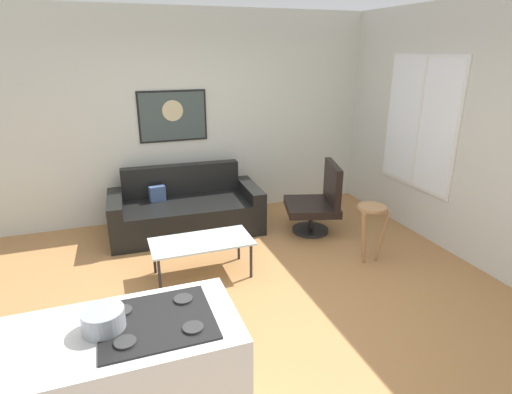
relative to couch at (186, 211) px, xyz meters
name	(u,v)px	position (x,y,z in m)	size (l,w,h in m)	color
ground	(246,302)	(0.22, -1.82, -0.29)	(6.40, 6.40, 0.04)	#A87442
back_wall	(189,117)	(0.22, 0.61, 1.13)	(6.40, 0.05, 2.80)	beige
right_wall	(459,133)	(2.85, -1.52, 1.13)	(0.05, 6.40, 2.80)	beige
couch	(186,211)	(0.00, 0.00, 0.00)	(1.95, 0.95, 0.82)	black
coffee_table	(201,244)	(-0.06, -1.22, 0.10)	(1.05, 0.51, 0.40)	silver
armchair	(318,202)	(1.61, -0.62, 0.15)	(0.82, 0.84, 0.92)	black
bar_stool	(371,219)	(1.79, -1.52, 0.23)	(0.36, 0.36, 0.66)	#A07348
mixing_bowl	(103,320)	(-0.98, -3.11, 0.68)	(0.22, 0.22, 0.12)	#8F939A
wall_painting	(173,116)	(0.00, 0.56, 1.16)	(0.91, 0.03, 0.68)	black
window	(420,123)	(2.81, -0.92, 1.14)	(0.03, 1.27, 1.64)	silver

